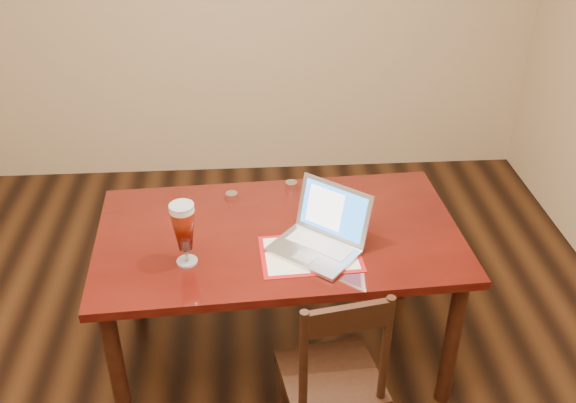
{
  "coord_description": "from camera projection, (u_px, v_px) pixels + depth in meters",
  "views": [
    {
      "loc": [
        0.17,
        -1.95,
        2.48
      ],
      "look_at": [
        0.34,
        0.52,
        0.92
      ],
      "focal_mm": 40.0,
      "sensor_mm": 36.0,
      "label": 1
    }
  ],
  "objects": [
    {
      "name": "room_shell",
      "position": [
        192.0,
        67.0,
        2.02
      ],
      "size": [
        4.51,
        5.01,
        2.71
      ],
      "color": "tan",
      "rests_on": "ground"
    },
    {
      "name": "dining_chair",
      "position": [
        333.0,
        378.0,
        2.65
      ],
      "size": [
        0.46,
        0.45,
        0.95
      ],
      "rotation": [
        0.0,
        0.0,
        0.17
      ],
      "color": "black",
      "rests_on": "ground"
    },
    {
      "name": "dining_table",
      "position": [
        278.0,
        248.0,
        3.0
      ],
      "size": [
        1.72,
        1.03,
        1.08
      ],
      "rotation": [
        0.0,
        0.0,
        0.05
      ],
      "color": "#470E09",
      "rests_on": "ground"
    }
  ]
}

